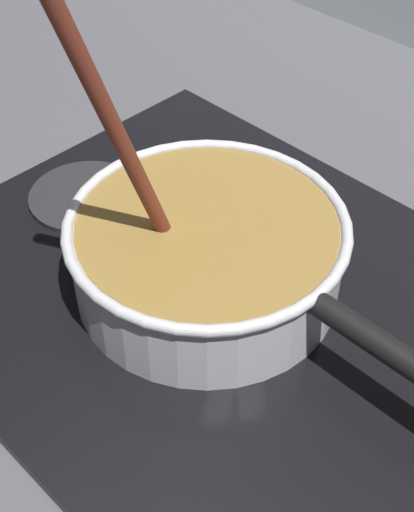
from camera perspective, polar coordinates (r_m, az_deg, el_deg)
name	(u,v)px	position (r m, az deg, el deg)	size (l,w,h in m)	color
hob_plate	(207,289)	(0.72, 0.00, -2.58)	(0.56, 0.48, 0.01)	black
burner_ring	(207,282)	(0.71, 0.00, -2.02)	(0.16, 0.16, 0.01)	#592D0C
spare_burner	(85,196)	(0.82, -9.47, 4.63)	(0.12, 0.12, 0.01)	#262628
cooking_pan	(208,252)	(0.68, 0.07, 0.28)	(0.42, 0.26, 0.34)	silver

